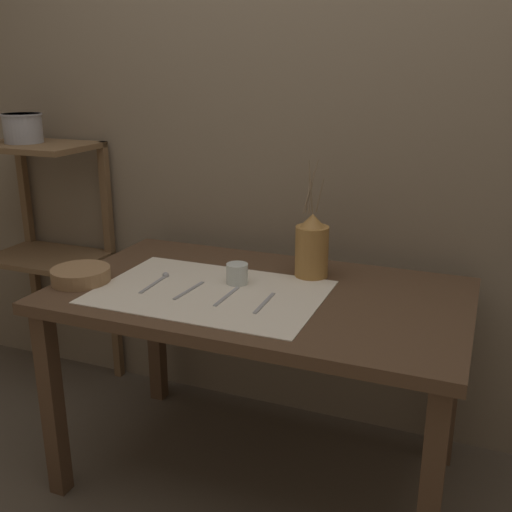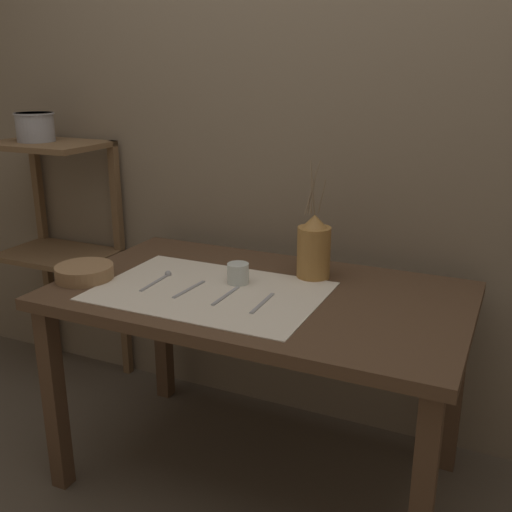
% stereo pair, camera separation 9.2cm
% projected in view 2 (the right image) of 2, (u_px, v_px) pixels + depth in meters
% --- Properties ---
extents(ground_plane, '(12.00, 12.00, 0.00)m').
position_uv_depth(ground_plane, '(259.00, 474.00, 2.25)').
color(ground_plane, brown).
extents(stone_wall_back, '(7.00, 0.06, 2.40)m').
position_uv_depth(stone_wall_back, '(314.00, 138.00, 2.33)').
color(stone_wall_back, '#7A6B56').
rests_on(stone_wall_back, ground_plane).
extents(wooden_table, '(1.39, 0.81, 0.74)m').
position_uv_depth(wooden_table, '(259.00, 314.00, 2.05)').
color(wooden_table, '#4C3523').
rests_on(wooden_table, ground_plane).
extents(wooden_shelf_unit, '(0.50, 0.35, 1.15)m').
position_uv_depth(wooden_shelf_unit, '(60.00, 217.00, 2.75)').
color(wooden_shelf_unit, brown).
rests_on(wooden_shelf_unit, ground_plane).
extents(linen_cloth, '(0.75, 0.51, 0.00)m').
position_uv_depth(linen_cloth, '(210.00, 291.00, 2.02)').
color(linen_cloth, beige).
rests_on(linen_cloth, wooden_table).
extents(pitcher_with_flowers, '(0.12, 0.12, 0.42)m').
position_uv_depth(pitcher_with_flowers, '(314.00, 248.00, 2.12)').
color(pitcher_with_flowers, olive).
rests_on(pitcher_with_flowers, wooden_table).
extents(wooden_bowl, '(0.20, 0.20, 0.05)m').
position_uv_depth(wooden_bowl, '(84.00, 272.00, 2.13)').
color(wooden_bowl, '#8E6B47').
rests_on(wooden_bowl, wooden_table).
extents(glass_tumbler_near, '(0.08, 0.08, 0.07)m').
position_uv_depth(glass_tumbler_near, '(238.00, 273.00, 2.08)').
color(glass_tumbler_near, silver).
rests_on(glass_tumbler_near, wooden_table).
extents(spoon_outer, '(0.02, 0.19, 0.02)m').
position_uv_depth(spoon_outer, '(163.00, 277.00, 2.13)').
color(spoon_outer, '#939399').
rests_on(spoon_outer, wooden_table).
extents(fork_inner, '(0.03, 0.18, 0.00)m').
position_uv_depth(fork_inner, '(189.00, 289.00, 2.02)').
color(fork_inner, '#939399').
rests_on(fork_inner, wooden_table).
extents(knife_center, '(0.01, 0.18, 0.00)m').
position_uv_depth(knife_center, '(226.00, 296.00, 1.97)').
color(knife_center, '#939399').
rests_on(knife_center, wooden_table).
extents(fork_outer, '(0.02, 0.18, 0.00)m').
position_uv_depth(fork_outer, '(262.00, 303.00, 1.90)').
color(fork_outer, '#939399').
rests_on(fork_outer, wooden_table).
extents(metal_pot_large, '(0.17, 0.17, 0.12)m').
position_uv_depth(metal_pot_large, '(35.00, 126.00, 2.61)').
color(metal_pot_large, '#939399').
rests_on(metal_pot_large, wooden_shelf_unit).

